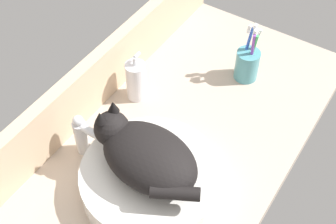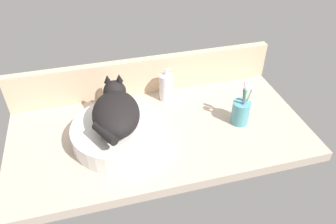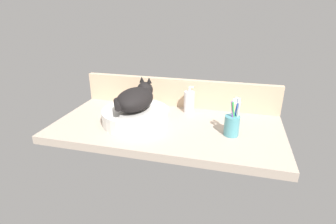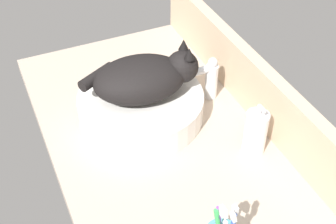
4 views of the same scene
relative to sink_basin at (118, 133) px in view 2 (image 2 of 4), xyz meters
The scene contains 7 objects.
ground_plane 17.40cm from the sink_basin, ahead, with size 116.61×58.61×4.00cm, color #B2A08E.
backsplash_panel 34.16cm from the sink_basin, 61.22° to the left, with size 116.61×3.60×16.83cm, color #CCAD8C.
sink_basin is the anchor object (origin of this frame).
cat 9.58cm from the sink_basin, 86.95° to the left, with size 19.65×31.95×14.00cm.
faucet 20.99cm from the sink_basin, 89.74° to the left, with size 3.60×11.80×13.60cm.
soap_dispenser 32.46cm from the sink_basin, 41.57° to the left, with size 5.89×5.89×15.61cm.
toothbrush_cup 49.04cm from the sink_basin, ahead, with size 7.12×7.12×18.71cm.
Camera 2 is at (-22.05, -95.42, 86.02)cm, focal length 35.00 mm.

